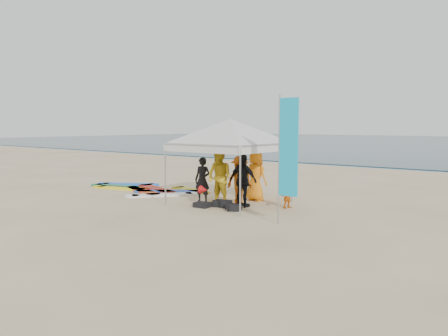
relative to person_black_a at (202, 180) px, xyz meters
name	(u,v)px	position (x,y,z in m)	size (l,w,h in m)	color
ground	(146,212)	(-0.33, -2.27, -0.77)	(120.00, 120.00, 0.00)	beige
shoreline_foam	(362,167)	(-0.33, 15.93, -0.77)	(160.00, 1.20, 0.01)	silver
person_black_a	(202,180)	(0.00, 0.00, 0.00)	(0.56, 0.37, 1.55)	black
person_yellow	(219,177)	(0.79, -0.06, 0.16)	(0.91, 0.71, 1.86)	gold
person_orange_a	(240,180)	(1.27, 0.43, 0.04)	(1.05, 0.60, 1.63)	#C95A11
person_black_b	(243,181)	(1.58, 0.16, 0.08)	(1.01, 0.42, 1.72)	black
person_orange_b	(256,176)	(1.21, 1.44, 0.11)	(0.86, 0.56, 1.76)	orange
person_seated	(287,195)	(2.80, 0.89, -0.36)	(0.77, 0.24, 0.83)	orange
canopy_tent	(230,119)	(0.85, 0.42, 2.06)	(4.31, 4.31, 3.25)	#A5A5A8
feather_flag	(288,149)	(3.99, -1.25, 1.25)	(0.58, 0.04, 3.44)	#A5A5A8
marker_pennant	(204,190)	(0.32, -0.30, -0.28)	(0.28, 0.28, 0.64)	#A5A5A8
gear_pile	(221,205)	(1.14, -0.44, -0.68)	(1.64, 0.88, 0.22)	black
surfboard_spread	(147,189)	(-3.62, 0.77, -0.74)	(5.32, 3.09, 0.07)	#227E4A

